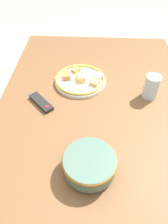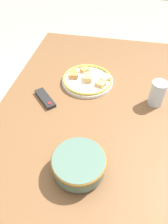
{
  "view_description": "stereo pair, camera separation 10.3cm",
  "coord_description": "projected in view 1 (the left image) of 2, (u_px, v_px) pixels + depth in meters",
  "views": [
    {
      "loc": [
        -0.77,
        0.02,
        1.53
      ],
      "look_at": [
        -0.05,
        0.05,
        0.79
      ],
      "focal_mm": 35.0,
      "sensor_mm": 36.0,
      "label": 1
    },
    {
      "loc": [
        -0.76,
        -0.09,
        1.53
      ],
      "look_at": [
        -0.05,
        0.05,
        0.79
      ],
      "focal_mm": 35.0,
      "sensor_mm": 36.0,
      "label": 2
    }
  ],
  "objects": [
    {
      "name": "ground_plane",
      "position": [
        92.0,
        181.0,
        1.63
      ],
      "size": [
        8.0,
        8.0,
        0.0
      ],
      "primitive_type": "plane",
      "color": "#B7A88E"
    },
    {
      "name": "dining_table",
      "position": [
        95.0,
        120.0,
        1.15
      ],
      "size": [
        1.56,
        1.01,
        0.75
      ],
      "color": "brown",
      "rests_on": "ground_plane"
    },
    {
      "name": "food_plate",
      "position": [
        80.0,
        80.0,
        1.25
      ],
      "size": [
        0.29,
        0.29,
        0.05
      ],
      "color": "white",
      "rests_on": "dining_table"
    },
    {
      "name": "drinking_glass",
      "position": [
        151.0,
        87.0,
        1.13
      ],
      "size": [
        0.08,
        0.08,
        0.13
      ],
      "color": "silver",
      "rests_on": "dining_table"
    },
    {
      "name": "noodle_bowl",
      "position": [
        90.0,
        164.0,
        0.83
      ],
      "size": [
        0.21,
        0.21,
        0.09
      ],
      "color": "#4C6B5B",
      "rests_on": "dining_table"
    },
    {
      "name": "tv_remote",
      "position": [
        41.0,
        102.0,
        1.13
      ],
      "size": [
        0.15,
        0.15,
        0.02
      ],
      "rotation": [
        0.0,
        0.0,
        2.34
      ],
      "color": "black",
      "rests_on": "dining_table"
    }
  ]
}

